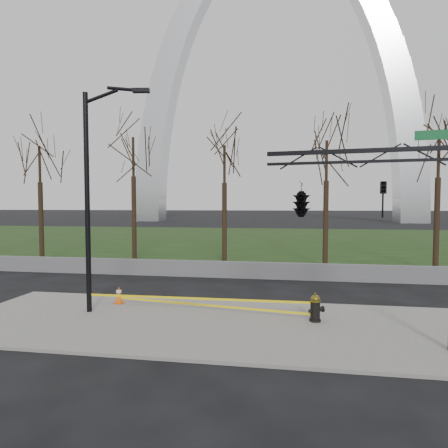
% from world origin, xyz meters
% --- Properties ---
extents(ground, '(500.00, 500.00, 0.00)m').
position_xyz_m(ground, '(0.00, 0.00, 0.00)').
color(ground, black).
rests_on(ground, ground).
extents(sidewalk, '(18.00, 6.00, 0.10)m').
position_xyz_m(sidewalk, '(0.00, 0.00, 0.05)').
color(sidewalk, slate).
rests_on(sidewalk, ground).
extents(grass_strip, '(120.00, 40.00, 0.06)m').
position_xyz_m(grass_strip, '(0.00, 30.00, 0.03)').
color(grass_strip, black).
rests_on(grass_strip, ground).
extents(guardrail, '(60.00, 0.30, 0.90)m').
position_xyz_m(guardrail, '(0.00, 8.00, 0.45)').
color(guardrail, '#59595B').
rests_on(guardrail, ground).
extents(gateway_arch, '(66.00, 6.00, 65.00)m').
position_xyz_m(gateway_arch, '(0.00, 75.00, 32.50)').
color(gateway_arch, silver).
rests_on(gateway_arch, ground).
extents(tree_row, '(55.40, 4.00, 9.73)m').
position_xyz_m(tree_row, '(4.70, 12.00, 4.87)').
color(tree_row, black).
rests_on(tree_row, ground).
extents(fire_hydrant, '(0.59, 0.41, 0.95)m').
position_xyz_m(fire_hydrant, '(3.17, 0.64, 0.54)').
color(fire_hydrant, black).
rests_on(fire_hydrant, sidewalk).
extents(traffic_cone, '(0.35, 0.35, 0.67)m').
position_xyz_m(traffic_cone, '(-4.34, 1.74, 0.44)').
color(traffic_cone, '#FF650D').
rests_on(traffic_cone, sidewalk).
extents(street_light, '(2.38, 0.51, 8.21)m').
position_xyz_m(street_light, '(-4.70, 0.55, 4.69)').
color(street_light, black).
rests_on(street_light, ground).
extents(traffic_signal_mast, '(5.08, 2.52, 6.00)m').
position_xyz_m(traffic_signal_mast, '(3.34, -1.04, 4.15)').
color(traffic_signal_mast, black).
rests_on(traffic_signal_mast, ground).
extents(caution_tape, '(8.08, 1.23, 0.48)m').
position_xyz_m(caution_tape, '(-0.74, 0.87, 0.53)').
color(caution_tape, yellow).
rests_on(caution_tape, ground).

